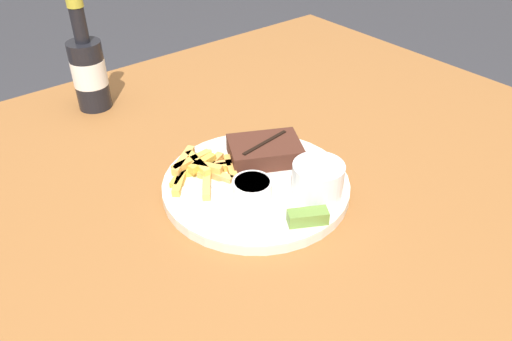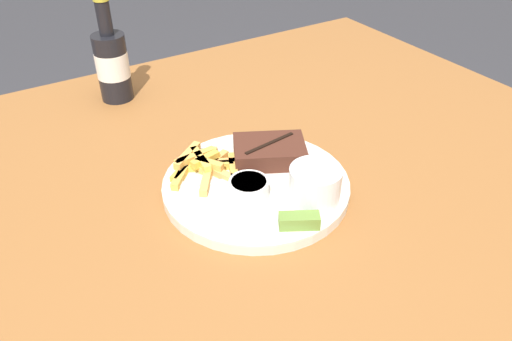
{
  "view_description": "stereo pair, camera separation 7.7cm",
  "coord_description": "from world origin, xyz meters",
  "views": [
    {
      "loc": [
        -0.4,
        -0.49,
        1.22
      ],
      "look_at": [
        0.0,
        0.0,
        0.77
      ],
      "focal_mm": 35.0,
      "sensor_mm": 36.0,
      "label": 1
    },
    {
      "loc": [
        -0.33,
        -0.53,
        1.22
      ],
      "look_at": [
        0.0,
        0.0,
        0.77
      ],
      "focal_mm": 35.0,
      "sensor_mm": 36.0,
      "label": 2
    }
  ],
  "objects": [
    {
      "name": "knife_utensil",
      "position": [
        0.01,
        0.03,
        0.75
      ],
      "size": [
        0.1,
        0.15,
        0.01
      ],
      "rotation": [
        0.0,
        0.0,
        1.05
      ],
      "color": "#B7B7BC",
      "rests_on": "dinner_plate"
    },
    {
      "name": "fork_utensil",
      "position": [
        -0.07,
        0.03,
        0.75
      ],
      "size": [
        0.13,
        0.07,
        0.0
      ],
      "rotation": [
        0.0,
        0.0,
        5.83
      ],
      "color": "#B7B7BC",
      "rests_on": "dinner_plate"
    },
    {
      "name": "steak_portion",
      "position": [
        0.05,
        0.04,
        0.76
      ],
      "size": [
        0.14,
        0.13,
        0.03
      ],
      "color": "#472319",
      "rests_on": "dinner_plate"
    },
    {
      "name": "dining_table",
      "position": [
        0.0,
        0.0,
        0.66
      ],
      "size": [
        1.34,
        1.14,
        0.73
      ],
      "color": "#935B2D",
      "rests_on": "ground_plane"
    },
    {
      "name": "fries_pile",
      "position": [
        -0.05,
        0.07,
        0.76
      ],
      "size": [
        0.13,
        0.12,
        0.02
      ],
      "color": "gold",
      "rests_on": "dinner_plate"
    },
    {
      "name": "dipping_sauce_cup",
      "position": [
        -0.03,
        -0.03,
        0.76
      ],
      "size": [
        0.06,
        0.06,
        0.03
      ],
      "color": "silver",
      "rests_on": "dinner_plate"
    },
    {
      "name": "pickle_spear",
      "position": [
        -0.01,
        -0.12,
        0.76
      ],
      "size": [
        0.06,
        0.05,
        0.02
      ],
      "color": "olive",
      "rests_on": "dinner_plate"
    },
    {
      "name": "beer_bottle",
      "position": [
        -0.08,
        0.43,
        0.81
      ],
      "size": [
        0.07,
        0.07,
        0.22
      ],
      "color": "black",
      "rests_on": "dining_table"
    },
    {
      "name": "coleslaw_cup",
      "position": [
        0.05,
        -0.09,
        0.78
      ],
      "size": [
        0.08,
        0.08,
        0.06
      ],
      "color": "white",
      "rests_on": "dinner_plate"
    },
    {
      "name": "dinner_plate",
      "position": [
        0.0,
        0.0,
        0.74
      ],
      "size": [
        0.29,
        0.29,
        0.02
      ],
      "color": "silver",
      "rests_on": "dining_table"
    }
  ]
}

